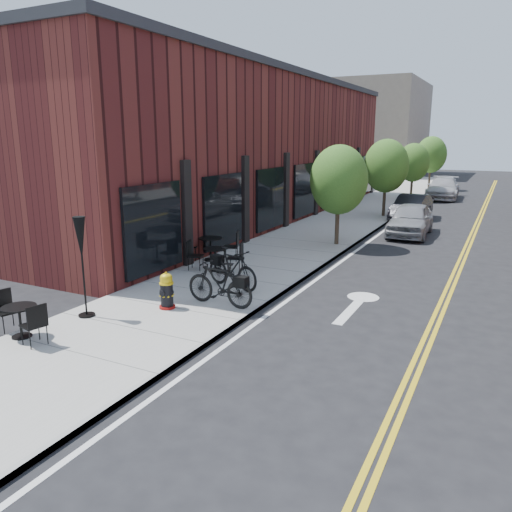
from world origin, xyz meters
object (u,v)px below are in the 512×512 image
Objects in this scene: bicycle_right at (232,268)px; parked_car_c at (443,188)px; bistro_set_a at (20,317)px; parked_car_b at (411,207)px; bicycle_left at (220,283)px; parked_car_a at (410,219)px; patio_umbrella at (81,246)px; bistro_set_b at (215,256)px; bistro_set_c at (211,245)px; fire_hydrant at (167,291)px.

parked_car_c reaches higher than bicycle_right.
bistro_set_a is 30.57m from parked_car_c.
bistro_set_a is 20.50m from parked_car_b.
bicycle_left is at bearing -145.88° from bicycle_right.
parked_car_a is at bearing -91.38° from parked_car_c.
bicycle_left reaches higher than bistro_set_a.
parked_car_b is (4.12, 18.47, -1.17)m from patio_umbrella.
parked_car_c is at bearing 11.20° from bicycle_right.
parked_car_c is (4.74, 30.21, 0.16)m from bistro_set_a.
bistro_set_a is 0.43× the size of parked_car_b.
parked_car_a reaches higher than bicycle_right.
parked_car_a reaches higher than bicycle_left.
bistro_set_b is 0.93× the size of bistro_set_c.
bistro_set_b is at bearing -116.67° from parked_car_a.
bistro_set_b is (0.84, 6.40, 0.02)m from bistro_set_a.
parked_car_a is (5.12, 15.67, 0.14)m from bistro_set_a.
bistro_set_b is 1.38m from bistro_set_c.
parked_car_b is at bearing 77.41° from patio_umbrella.
patio_umbrella reaches higher than parked_car_b.
bistro_set_b is at bearing -74.65° from bistro_set_c.
bistro_set_b reaches higher than bistro_set_a.
parked_car_a is at bearing 35.75° from bistro_set_c.
bicycle_left is (1.05, 0.76, 0.13)m from fire_hydrant.
fire_hydrant is at bearing -94.58° from parked_car_b.
bicycle_right is 1.07× the size of bistro_set_b.
parked_car_a is at bearing 68.32° from fire_hydrant.
bistro_set_a is 0.33× the size of parked_car_c.
parked_car_b is (4.40, 12.53, 0.02)m from bistro_set_c.
parked_car_b is 10.19m from parked_car_c.
bicycle_right is 0.38× the size of parked_car_c.
patio_umbrella is at bearing 93.89° from bistro_set_a.
bistro_set_c is at bearing -104.75° from parked_car_b.
bistro_set_c is at bearing 102.90° from fire_hydrant.
parked_car_b is at bearing 74.39° from fire_hydrant.
parked_car_c reaches higher than bistro_set_c.
parked_car_c is (3.90, 23.80, 0.14)m from bistro_set_b.
bistro_set_c is 0.38× the size of parked_car_c.
parked_car_b is (2.77, 17.16, 0.09)m from fire_hydrant.
parked_car_c is (4.74, 22.71, 0.10)m from bistro_set_c.
parked_car_a is (4.84, 14.12, -1.11)m from patio_umbrella.
parked_car_c reaches higher than parked_car_a.
bicycle_right is (-0.44, 1.41, 0.00)m from bicycle_left.
fire_hydrant is 0.18× the size of parked_car_c.
bistro_set_c is 6.07m from patio_umbrella.
fire_hydrant is at bearing 74.36° from bistro_set_a.
parked_car_c reaches higher than bistro_set_b.
bicycle_right reaches higher than fire_hydrant.
bicycle_right is at bearing -70.07° from bistro_set_c.
patio_umbrella reaches higher than fire_hydrant.
bistro_set_c reaches higher than fire_hydrant.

